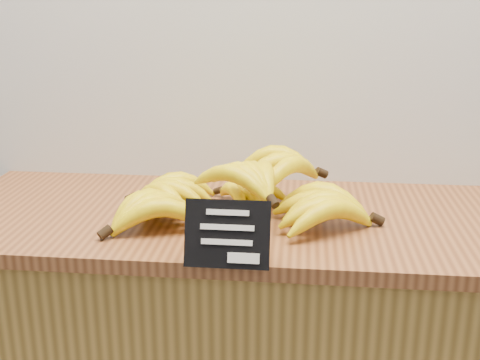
% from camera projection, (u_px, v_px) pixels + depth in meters
% --- Properties ---
extents(counter_top, '(1.32, 0.54, 0.03)m').
position_uv_depth(counter_top, '(242.00, 219.00, 1.33)').
color(counter_top, brown).
rests_on(counter_top, counter).
extents(chalkboard_sign, '(0.15, 0.04, 0.12)m').
position_uv_depth(chalkboard_sign, '(227.00, 234.00, 1.05)').
color(chalkboard_sign, black).
rests_on(chalkboard_sign, counter_top).
extents(banana_pile, '(0.59, 0.36, 0.12)m').
position_uv_depth(banana_pile, '(237.00, 193.00, 1.28)').
color(banana_pile, yellow).
rests_on(banana_pile, counter_top).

